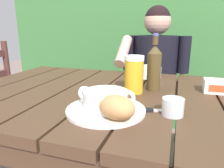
# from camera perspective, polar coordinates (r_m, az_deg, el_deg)

# --- Properties ---
(dining_table) EXTENTS (1.45, 0.91, 0.77)m
(dining_table) POSITION_cam_1_polar(r_m,az_deg,el_deg) (0.95, 1.74, -7.45)
(dining_table) COLOR #493121
(dining_table) RESTS_ON ground_plane
(hedge_backdrop) EXTENTS (3.30, 0.99, 2.55)m
(hedge_backdrop) POSITION_cam_1_polar(r_m,az_deg,el_deg) (2.53, 9.77, 20.15)
(hedge_backdrop) COLOR #3B733A
(hedge_backdrop) RESTS_ON ground_plane
(chair_near_diner) EXTENTS (0.45, 0.44, 0.89)m
(chair_near_diner) POSITION_cam_1_polar(r_m,az_deg,el_deg) (1.84, 11.72, -4.08)
(chair_near_diner) COLOR #4E3C17
(chair_near_diner) RESTS_ON ground_plane
(person_eating) EXTENTS (0.48, 0.47, 1.20)m
(person_eating) POSITION_cam_1_polar(r_m,az_deg,el_deg) (1.58, 11.30, 2.47)
(person_eating) COLOR black
(person_eating) RESTS_ON ground_plane
(serving_plate) EXTENTS (0.27, 0.27, 0.01)m
(serving_plate) POSITION_cam_1_polar(r_m,az_deg,el_deg) (0.71, -1.71, -7.07)
(serving_plate) COLOR white
(serving_plate) RESTS_ON dining_table
(soup_bowl) EXTENTS (0.20, 0.15, 0.07)m
(soup_bowl) POSITION_cam_1_polar(r_m,az_deg,el_deg) (0.69, -1.74, -4.16)
(soup_bowl) COLOR white
(soup_bowl) RESTS_ON serving_plate
(bread_roll) EXTENTS (0.14, 0.13, 0.07)m
(bread_roll) POSITION_cam_1_polar(r_m,az_deg,el_deg) (0.61, 1.33, -6.40)
(bread_roll) COLOR tan
(bread_roll) RESTS_ON serving_plate
(beer_glass) EXTENTS (0.08, 0.08, 0.16)m
(beer_glass) POSITION_cam_1_polar(r_m,az_deg,el_deg) (0.90, 6.02, 2.62)
(beer_glass) COLOR gold
(beer_glass) RESTS_ON dining_table
(beer_bottle) EXTENTS (0.06, 0.06, 0.25)m
(beer_bottle) POSITION_cam_1_polar(r_m,az_deg,el_deg) (0.95, 11.45, 4.62)
(beer_bottle) COLOR #4C3C1F
(beer_bottle) RESTS_ON dining_table
(water_glass_small) EXTENTS (0.07, 0.07, 0.06)m
(water_glass_small) POSITION_cam_1_polar(r_m,az_deg,el_deg) (0.70, 16.32, -6.01)
(water_glass_small) COLOR silver
(water_glass_small) RESTS_ON dining_table
(butter_tub) EXTENTS (0.11, 0.09, 0.06)m
(butter_tub) POSITION_cam_1_polar(r_m,az_deg,el_deg) (1.02, 26.90, -0.52)
(butter_tub) COLOR white
(butter_tub) RESTS_ON dining_table
(table_knife) EXTENTS (0.17, 0.07, 0.01)m
(table_knife) POSITION_cam_1_polar(r_m,az_deg,el_deg) (0.72, 10.93, -7.04)
(table_knife) COLOR silver
(table_knife) RESTS_ON dining_table
(diner_bowl) EXTENTS (0.15, 0.15, 0.06)m
(diner_bowl) POSITION_cam_1_polar(r_m,az_deg,el_deg) (1.23, 9.75, 3.36)
(diner_bowl) COLOR white
(diner_bowl) RESTS_ON dining_table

